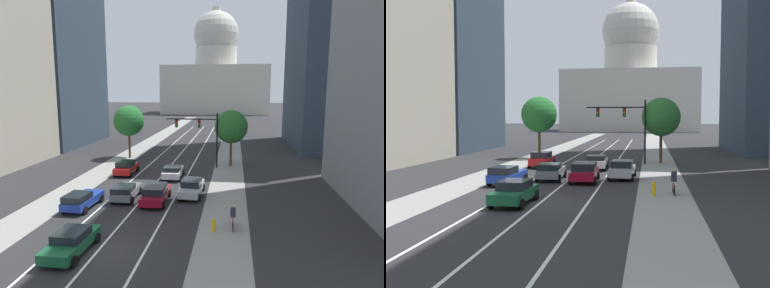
{
  "view_description": "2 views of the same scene",
  "coord_description": "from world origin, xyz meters",
  "views": [
    {
      "loc": [
        7.93,
        -17.82,
        9.5
      ],
      "look_at": [
        2.27,
        26.96,
        2.22
      ],
      "focal_mm": 31.34,
      "sensor_mm": 36.0,
      "label": 1
    },
    {
      "loc": [
        6.37,
        -25.97,
        5.23
      ],
      "look_at": [
        -2.85,
        32.79,
        1.41
      ],
      "focal_mm": 42.83,
      "sensor_mm": 36.0,
      "label": 2
    }
  ],
  "objects": [
    {
      "name": "street_tree_near_right",
      "position": [
        7.57,
        23.97,
        4.98
      ],
      "size": [
        4.15,
        4.15,
        7.07
      ],
      "color": "#51381E",
      "rests_on": "ground"
    },
    {
      "name": "capitol_building",
      "position": [
        0.0,
        123.23,
        15.79
      ],
      "size": [
        42.35,
        22.77,
        42.33
      ],
      "color": "beige",
      "rests_on": "ground"
    },
    {
      "name": "traffic_signal_mast",
      "position": [
        3.97,
        22.68,
        4.65
      ],
      "size": [
        6.35,
        0.39,
        6.78
      ],
      "color": "black",
      "rests_on": "ground"
    },
    {
      "name": "ground_plane",
      "position": [
        0.0,
        40.0,
        0.0
      ],
      "size": [
        400.0,
        400.0,
        0.0
      ],
      "primitive_type": "plane",
      "color": "#2B2B2D"
    },
    {
      "name": "fire_hydrant",
      "position": [
        6.66,
        3.78,
        0.46
      ],
      "size": [
        0.26,
        0.35,
        0.91
      ],
      "color": "yellow",
      "rests_on": "ground"
    },
    {
      "name": "car_silver",
      "position": [
        4.19,
        11.48,
        0.77
      ],
      "size": [
        2.16,
        4.8,
        1.49
      ],
      "rotation": [
        0.0,
        0.0,
        1.54
      ],
      "color": "#B2B5BA",
      "rests_on": "ground"
    },
    {
      "name": "street_tree_near_left",
      "position": [
        -6.7,
        27.4,
        5.26
      ],
      "size": [
        4.28,
        4.28,
        7.41
      ],
      "color": "#51381E",
      "rests_on": "ground"
    },
    {
      "name": "sidewalk_right",
      "position": [
        7.35,
        35.0,
        0.01
      ],
      "size": [
        3.53,
        130.0,
        0.01
      ],
      "primitive_type": "cube",
      "color": "gray",
      "rests_on": "ground"
    },
    {
      "name": "car_red",
      "position": [
        -4.19,
        18.17,
        0.82
      ],
      "size": [
        2.15,
        4.12,
        1.58
      ],
      "rotation": [
        0.0,
        0.0,
        1.59
      ],
      "color": "red",
      "rests_on": "ground"
    },
    {
      "name": "car_white",
      "position": [
        1.4,
        17.17,
        0.74
      ],
      "size": [
        2.2,
        4.26,
        1.42
      ],
      "rotation": [
        0.0,
        0.0,
        1.61
      ],
      "color": "silver",
      "rests_on": "ground"
    },
    {
      "name": "car_blue",
      "position": [
        -4.2,
        6.87,
        0.75
      ],
      "size": [
        2.17,
        4.38,
        1.42
      ],
      "rotation": [
        0.0,
        0.0,
        1.52
      ],
      "color": "#1E389E",
      "rests_on": "ground"
    },
    {
      "name": "lane_stripe_right",
      "position": [
        2.79,
        25.0,
        0.01
      ],
      "size": [
        0.16,
        90.0,
        0.01
      ],
      "primitive_type": "cube",
      "color": "white",
      "rests_on": "ground"
    },
    {
      "name": "lane_stripe_left",
      "position": [
        -2.79,
        25.0,
        0.01
      ],
      "size": [
        0.16,
        90.0,
        0.01
      ],
      "primitive_type": "cube",
      "color": "white",
      "rests_on": "ground"
    },
    {
      "name": "cyclist",
      "position": [
        7.97,
        4.39,
        0.85
      ],
      "size": [
        0.37,
        1.7,
        1.72
      ],
      "rotation": [
        0.0,
        0.0,
        1.6
      ],
      "color": "black",
      "rests_on": "ground"
    },
    {
      "name": "car_crimson",
      "position": [
        1.4,
        9.05,
        0.81
      ],
      "size": [
        2.18,
        4.69,
        1.53
      ],
      "rotation": [
        0.0,
        0.0,
        1.6
      ],
      "color": "maroon",
      "rests_on": "ground"
    },
    {
      "name": "car_gray",
      "position": [
        -1.39,
        9.53,
        0.75
      ],
      "size": [
        2.08,
        4.21,
        1.4
      ],
      "rotation": [
        0.0,
        0.0,
        1.6
      ],
      "color": "slate",
      "rests_on": "ground"
    },
    {
      "name": "sidewalk_left",
      "position": [
        -7.35,
        35.0,
        0.01
      ],
      "size": [
        3.53,
        130.0,
        0.01
      ],
      "primitive_type": "cube",
      "color": "gray",
      "rests_on": "ground"
    },
    {
      "name": "lane_stripe_center",
      "position": [
        0.0,
        25.0,
        0.01
      ],
      "size": [
        0.16,
        90.0,
        0.01
      ],
      "primitive_type": "cube",
      "color": "white",
      "rests_on": "ground"
    },
    {
      "name": "car_green",
      "position": [
        -1.4,
        -0.39,
        0.74
      ],
      "size": [
        2.07,
        4.47,
        1.41
      ],
      "rotation": [
        0.0,
        0.0,
        1.55
      ],
      "color": "#14512D",
      "rests_on": "ground"
    }
  ]
}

